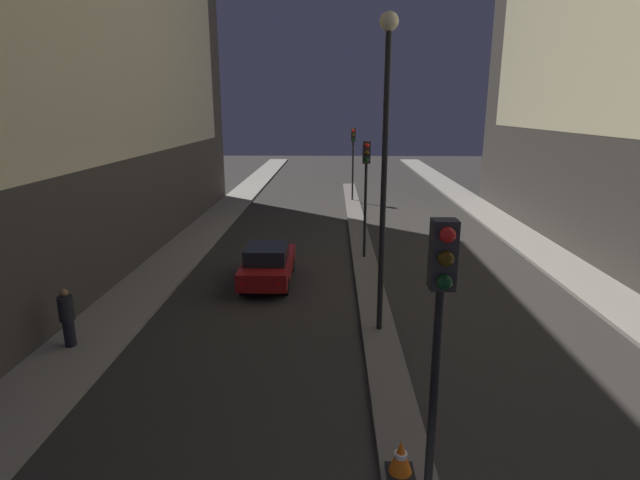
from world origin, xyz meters
name	(u,v)px	position (x,y,z in m)	size (l,w,h in m)	color
median_strip	(361,242)	(0.00, 20.01, 0.07)	(1.00, 38.02, 0.14)	#66605B
traffic_light_near	(439,321)	(0.00, 2.49, 3.75)	(0.32, 0.42, 4.94)	black
traffic_light_mid	(366,174)	(0.00, 17.31, 3.75)	(0.32, 0.42, 4.94)	black
traffic_light_far	(353,148)	(0.00, 31.25, 3.75)	(0.32, 0.42, 4.94)	black
street_lamp	(385,133)	(0.00, 10.02, 5.76)	(0.49, 0.49, 8.62)	black
traffic_cone_far	(401,457)	(-0.16, 4.02, 0.46)	(0.50, 0.50, 0.64)	black
car_left_lane	(268,264)	(-3.80, 14.24, 0.76)	(1.75, 4.08, 1.52)	maroon
pedestrian_on_left_sidewalk	(67,317)	(-8.51, 8.72, 0.99)	(0.40, 0.40, 1.64)	black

